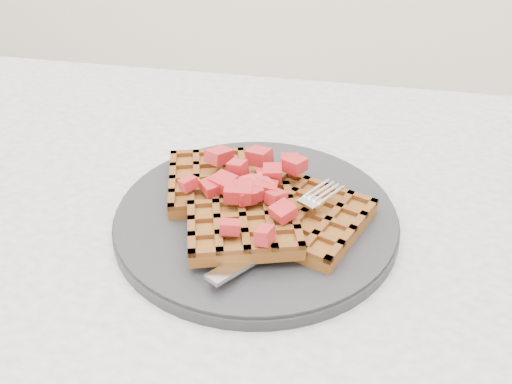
# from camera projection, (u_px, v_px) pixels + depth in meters

# --- Properties ---
(table) EXTENTS (1.20, 0.80, 0.75)m
(table) POSITION_uv_depth(u_px,v_px,m) (301.00, 332.00, 0.61)
(table) COLOR silver
(table) RESTS_ON ground
(plate) EXTENTS (0.29, 0.29, 0.02)m
(plate) POSITION_uv_depth(u_px,v_px,m) (256.00, 218.00, 0.58)
(plate) COLOR black
(plate) RESTS_ON table
(waffles) EXTENTS (0.23, 0.21, 0.03)m
(waffles) POSITION_uv_depth(u_px,v_px,m) (255.00, 205.00, 0.56)
(waffles) COLOR brown
(waffles) RESTS_ON plate
(strawberry_pile) EXTENTS (0.15, 0.15, 0.02)m
(strawberry_pile) POSITION_uv_depth(u_px,v_px,m) (256.00, 180.00, 0.55)
(strawberry_pile) COLOR #8A0005
(strawberry_pile) RESTS_ON waffles
(fork) EXTENTS (0.12, 0.16, 0.02)m
(fork) POSITION_uv_depth(u_px,v_px,m) (288.00, 233.00, 0.53)
(fork) COLOR silver
(fork) RESTS_ON plate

